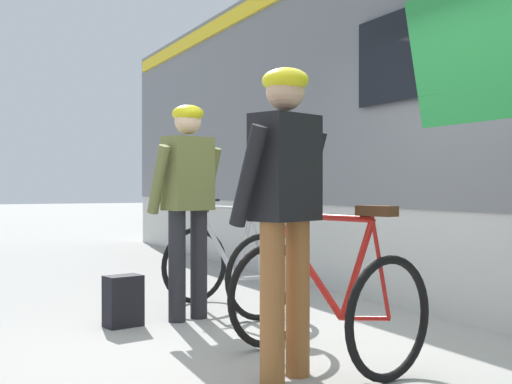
% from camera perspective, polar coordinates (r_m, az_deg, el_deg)
% --- Properties ---
extents(ground_plane, '(80.00, 80.00, 0.00)m').
position_cam_1_polar(ground_plane, '(4.52, 2.62, -13.53)').
color(ground_plane, '#A09E99').
extents(cyclist_near_in_olive, '(0.66, 0.41, 1.76)m').
position_cam_1_polar(cyclist_near_in_olive, '(5.45, -5.90, 0.05)').
color(cyclist_near_in_olive, '#232328').
rests_on(cyclist_near_in_olive, ground).
extents(cyclist_far_in_dark, '(0.66, 0.46, 1.76)m').
position_cam_1_polar(cyclist_far_in_dark, '(3.74, 2.50, -0.13)').
color(cyclist_far_in_dark, '#935B2D').
rests_on(cyclist_far_in_dark, ground).
extents(bicycle_near_silver, '(0.90, 1.18, 0.99)m').
position_cam_1_polar(bicycle_near_silver, '(5.84, -2.59, -6.34)').
color(bicycle_near_silver, black).
rests_on(bicycle_near_silver, ground).
extents(bicycle_far_red, '(0.94, 1.21, 0.99)m').
position_cam_1_polar(bicycle_far_red, '(4.16, 5.90, -9.11)').
color(bicycle_far_red, black).
rests_on(bicycle_far_red, ground).
extents(backpack_on_platform, '(0.31, 0.23, 0.40)m').
position_cam_1_polar(backpack_on_platform, '(5.34, -11.36, -9.18)').
color(backpack_on_platform, black).
rests_on(backpack_on_platform, ground).
extents(water_bottle_near_the_bikes, '(0.08, 0.08, 0.21)m').
position_cam_1_polar(water_bottle_near_the_bikes, '(5.26, 3.41, -10.37)').
color(water_bottle_near_the_bikes, '#338CCC').
rests_on(water_bottle_near_the_bikes, ground).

